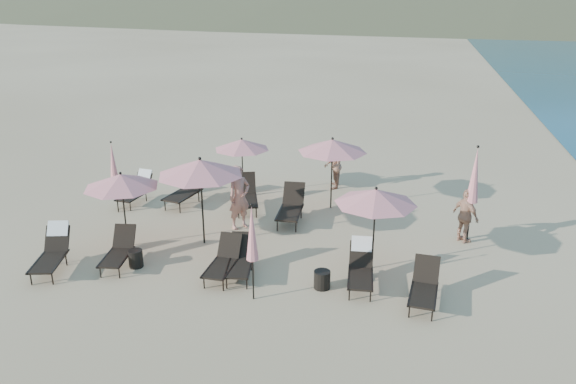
% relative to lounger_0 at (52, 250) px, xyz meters
% --- Properties ---
extents(ground, '(800.00, 800.00, 0.00)m').
position_rel_lounger_0_xyz_m(ground, '(5.35, 0.37, -0.50)').
color(ground, '#D6BA8C').
rests_on(ground, ground).
extents(lounger_0, '(1.01, 1.76, 1.04)m').
position_rel_lounger_0_xyz_m(lounger_0, '(0.00, 0.00, 0.00)').
color(lounger_0, black).
rests_on(lounger_0, ground).
extents(lounger_1, '(0.80, 1.58, 0.87)m').
position_rel_lounger_0_xyz_m(lounger_1, '(1.53, 0.53, -0.09)').
color(lounger_1, black).
rests_on(lounger_1, ground).
extents(lounger_2, '(0.83, 1.60, 0.88)m').
position_rel_lounger_0_xyz_m(lounger_2, '(4.72, 0.71, -0.09)').
color(lounger_2, black).
rests_on(lounger_2, ground).
extents(lounger_3, '(0.61, 1.54, 0.88)m').
position_rel_lounger_0_xyz_m(lounger_3, '(4.33, 0.57, -0.08)').
color(lounger_3, black).
rests_on(lounger_3, ground).
extents(lounger_4, '(0.71, 1.62, 0.98)m').
position_rel_lounger_0_xyz_m(lounger_4, '(7.67, 0.89, -0.03)').
color(lounger_4, black).
rests_on(lounger_4, ground).
extents(lounger_5, '(0.71, 1.58, 0.88)m').
position_rel_lounger_0_xyz_m(lounger_5, '(9.15, 0.33, -0.08)').
color(lounger_5, black).
rests_on(lounger_5, ground).
extents(lounger_6, '(0.72, 1.59, 0.96)m').
position_rel_lounger_0_xyz_m(lounger_6, '(-0.11, 4.81, -0.04)').
color(lounger_6, black).
rests_on(lounger_6, ground).
extents(lounger_7, '(1.01, 1.89, 1.03)m').
position_rel_lounger_0_xyz_m(lounger_7, '(1.54, 5.05, -0.01)').
color(lounger_7, black).
rests_on(lounger_7, ground).
extents(lounger_8, '(1.18, 1.85, 1.00)m').
position_rel_lounger_0_xyz_m(lounger_8, '(3.60, 5.03, -0.03)').
color(lounger_8, black).
rests_on(lounger_8, ground).
extents(lounger_9, '(0.76, 1.79, 1.01)m').
position_rel_lounger_0_xyz_m(lounger_9, '(5.22, 4.32, -0.02)').
color(lounger_9, black).
rests_on(lounger_9, ground).
extents(umbrella_open_0, '(2.00, 2.00, 2.15)m').
position_rel_lounger_0_xyz_m(umbrella_open_0, '(1.19, 1.61, 1.41)').
color(umbrella_open_0, black).
rests_on(umbrella_open_0, ground).
extents(umbrella_open_1, '(2.33, 2.33, 2.51)m').
position_rel_lounger_0_xyz_m(umbrella_open_1, '(3.19, 2.25, 1.72)').
color(umbrella_open_1, black).
rests_on(umbrella_open_1, ground).
extents(umbrella_open_2, '(2.04, 2.04, 2.20)m').
position_rel_lounger_0_xyz_m(umbrella_open_2, '(7.88, 1.77, 1.44)').
color(umbrella_open_2, black).
rests_on(umbrella_open_2, ground).
extents(umbrella_open_3, '(1.87, 1.87, 2.01)m').
position_rel_lounger_0_xyz_m(umbrella_open_3, '(3.10, 6.28, 1.28)').
color(umbrella_open_3, black).
rests_on(umbrella_open_3, ground).
extents(umbrella_open_4, '(2.19, 2.19, 2.35)m').
position_rel_lounger_0_xyz_m(umbrella_open_4, '(6.25, 5.67, 1.58)').
color(umbrella_open_4, black).
rests_on(umbrella_open_4, ground).
extents(umbrella_closed_0, '(0.28, 0.28, 2.35)m').
position_rel_lounger_0_xyz_m(umbrella_closed_0, '(5.36, -0.35, 1.14)').
color(umbrella_closed_0, black).
rests_on(umbrella_closed_0, ground).
extents(umbrella_closed_1, '(0.33, 0.33, 2.81)m').
position_rel_lounger_0_xyz_m(umbrella_closed_1, '(10.37, 3.91, 1.46)').
color(umbrella_closed_1, black).
rests_on(umbrella_closed_1, ground).
extents(umbrella_closed_2, '(0.27, 0.27, 2.33)m').
position_rel_lounger_0_xyz_m(umbrella_closed_2, '(-0.30, 3.82, 1.12)').
color(umbrella_closed_2, black).
rests_on(umbrella_closed_2, ground).
extents(side_table_0, '(0.37, 0.37, 0.46)m').
position_rel_lounger_0_xyz_m(side_table_0, '(1.99, 0.53, -0.27)').
color(side_table_0, black).
rests_on(side_table_0, ground).
extents(side_table_1, '(0.40, 0.40, 0.44)m').
position_rel_lounger_0_xyz_m(side_table_1, '(6.81, 0.49, -0.28)').
color(side_table_1, black).
rests_on(side_table_1, ground).
extents(beachgoer_a, '(0.81, 0.83, 1.92)m').
position_rel_lounger_0_xyz_m(beachgoer_a, '(3.85, 3.50, 0.46)').
color(beachgoer_a, '#B27260').
rests_on(beachgoer_a, ground).
extents(beachgoer_b, '(0.69, 0.86, 1.67)m').
position_rel_lounger_0_xyz_m(beachgoer_b, '(6.02, 7.61, 0.34)').
color(beachgoer_b, '#99684F').
rests_on(beachgoer_b, ground).
extents(beachgoer_c, '(0.88, 0.95, 1.56)m').
position_rel_lounger_0_xyz_m(beachgoer_c, '(10.26, 3.91, 0.28)').
color(beachgoer_c, tan).
rests_on(beachgoer_c, ground).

